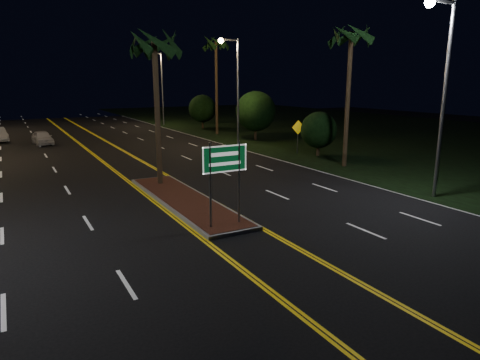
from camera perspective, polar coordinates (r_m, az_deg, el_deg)
ground at (r=14.19m, az=3.21°, el=-9.74°), size 120.00×120.00×0.00m
grass_right at (r=51.95m, az=16.93°, el=6.40°), size 40.00×110.00×0.01m
median_island at (r=20.11m, az=-7.41°, el=-2.67°), size 2.25×10.25×0.17m
highway_sign at (r=15.82m, az=-2.04°, el=1.78°), size 1.80×0.08×3.20m
streetlight_right_near at (r=21.92m, az=25.21°, el=12.27°), size 1.91×0.44×9.00m
streetlight_right_mid at (r=37.46m, az=-0.81°, el=13.28°), size 1.91×0.44×9.00m
streetlight_right_far at (r=55.91m, az=-10.74°, el=12.97°), size 1.91×0.44×9.00m
palm_median at (r=22.74m, az=-11.36°, el=17.29°), size 2.40×2.40×8.30m
palm_right_near at (r=28.82m, az=14.63°, el=18.05°), size 2.40×2.40×9.30m
palm_right_far at (r=45.73m, az=-3.23°, el=17.59°), size 2.40×2.40×10.30m
shrub_near at (r=32.56m, az=10.45°, el=6.56°), size 2.70×2.70×3.30m
shrub_mid at (r=40.96m, az=2.11°, el=9.15°), size 3.78×3.78×4.62m
shrub_far at (r=51.55m, az=-5.04°, el=9.46°), size 3.24×3.24×3.96m
car_near at (r=41.99m, az=-24.86°, el=5.29°), size 2.24×4.44×1.43m
warning_sign at (r=33.38m, az=7.74°, el=6.38°), size 1.09×0.10×2.59m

